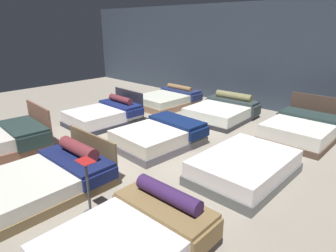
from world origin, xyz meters
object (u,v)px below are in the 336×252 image
at_px(bed_8, 302,129).
at_px(price_sign, 89,195).
at_px(bed_6, 168,100).
at_px(bed_3, 105,115).
at_px(bed_4, 160,136).
at_px(bed_1, 50,177).
at_px(bed_5, 244,167).
at_px(bed_2, 132,242).
at_px(bed_7, 222,111).

distance_m(bed_8, price_sign, 5.60).
bearing_deg(bed_6, bed_3, -89.72).
bearing_deg(bed_4, bed_6, 133.07).
height_order(bed_1, bed_4, bed_1).
height_order(bed_4, bed_8, bed_8).
bearing_deg(bed_5, bed_2, -90.14).
distance_m(bed_5, price_sign, 2.88).
xyz_separation_m(bed_3, bed_4, (2.38, -0.10, -0.01)).
height_order(bed_1, bed_3, bed_3).
relative_size(bed_4, bed_5, 0.99).
distance_m(bed_2, bed_6, 7.22).
relative_size(bed_1, price_sign, 2.27).
xyz_separation_m(bed_1, bed_7, (-0.05, 5.56, 0.02)).
bearing_deg(bed_4, bed_7, 94.75).
xyz_separation_m(bed_6, bed_8, (4.67, 0.05, 0.02)).
height_order(bed_5, price_sign, price_sign).
height_order(bed_7, bed_8, bed_8).
height_order(bed_2, bed_8, bed_8).
relative_size(bed_4, bed_8, 1.03).
xyz_separation_m(bed_4, bed_7, (-0.09, 2.83, -0.00)).
distance_m(bed_3, price_sign, 4.46).
height_order(bed_3, bed_6, bed_3).
bearing_deg(bed_2, price_sign, 172.34).
bearing_deg(price_sign, bed_7, 102.56).
distance_m(bed_1, bed_8, 6.03).
height_order(bed_1, bed_6, bed_1).
distance_m(bed_5, bed_8, 2.83).
bearing_deg(bed_6, bed_8, 1.78).
xyz_separation_m(bed_4, bed_6, (-2.33, 2.76, -0.01)).
xyz_separation_m(bed_3, bed_7, (2.29, 2.73, -0.01)).
relative_size(bed_2, bed_8, 1.02).
height_order(bed_3, bed_7, bed_3).
distance_m(bed_6, bed_7, 2.24).
bearing_deg(price_sign, bed_5, 66.33).
bearing_deg(bed_7, bed_4, -90.97).
bearing_deg(bed_5, bed_8, 88.90).
relative_size(bed_3, bed_4, 0.99).
height_order(bed_4, price_sign, price_sign).
bearing_deg(bed_1, bed_6, 111.71).
height_order(bed_1, bed_2, bed_1).
relative_size(bed_6, bed_7, 1.03).
distance_m(bed_1, bed_3, 3.67).
bearing_deg(bed_1, bed_5, 48.42).
relative_size(bed_8, price_sign, 2.17).
bearing_deg(bed_7, bed_2, -69.89).
height_order(bed_2, bed_4, bed_2).
relative_size(bed_1, bed_5, 1.01).
xyz_separation_m(bed_5, price_sign, (-1.15, -2.63, 0.12)).
bearing_deg(bed_7, price_sign, -80.27).
bearing_deg(price_sign, bed_6, 122.59).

